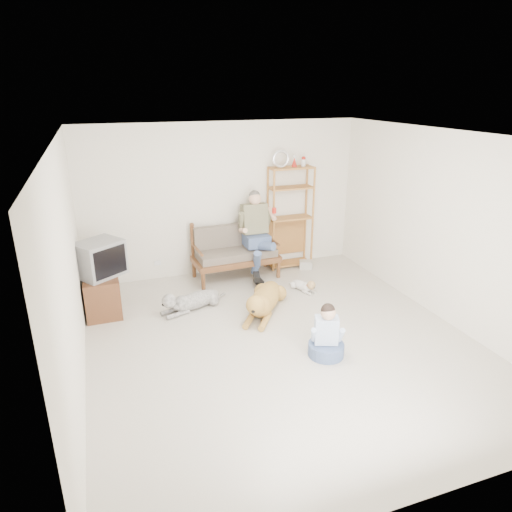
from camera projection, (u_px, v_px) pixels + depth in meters
name	position (u px, v px, depth m)	size (l,w,h in m)	color
floor	(281.00, 341.00, 6.17)	(5.50, 5.50, 0.00)	silver
ceiling	(285.00, 136.00, 5.24)	(5.50, 5.50, 0.00)	white
wall_back	(224.00, 199.00, 8.14)	(5.00, 5.00, 0.00)	silver
wall_front	(430.00, 365.00, 3.27)	(5.00, 5.00, 0.00)	silver
wall_left	(69.00, 272.00, 4.92)	(5.50, 5.50, 0.00)	silver
wall_right	(445.00, 228.00, 6.49)	(5.50, 5.50, 0.00)	silver
loveseat	(235.00, 251.00, 8.15)	(1.53, 0.77, 0.95)	brown
man	(257.00, 240.00, 8.00)	(0.59, 0.84, 1.36)	#4A5E89
etagere	(290.00, 217.00, 8.47)	(0.84, 0.37, 2.21)	#B47D38
book_stack	(306.00, 265.00, 8.64)	(0.24, 0.17, 0.15)	silver
tv_stand	(102.00, 293.00, 6.92)	(0.50, 0.90, 0.60)	brown
crt_tv	(100.00, 259.00, 6.70)	(0.81, 0.78, 0.53)	gray
wall_outlet	(158.00, 263.00, 8.10)	(0.12, 0.02, 0.08)	white
golden_retriever	(264.00, 300.00, 6.91)	(0.99, 1.39, 0.48)	#B78C3F
shaggy_dog	(190.00, 301.00, 7.00)	(1.16, 0.55, 0.36)	silver
terrier	(304.00, 286.00, 7.66)	(0.31, 0.60, 0.23)	silver
child	(326.00, 337.00, 5.76)	(0.46, 0.46, 0.72)	#4A5E89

